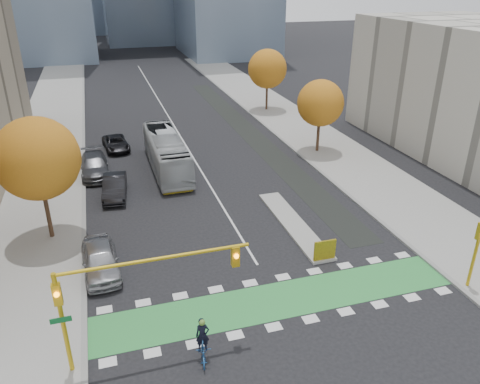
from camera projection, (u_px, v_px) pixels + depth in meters
ground at (289, 318)px, 23.82m from camera, size 300.00×300.00×0.00m
sidewalk_west at (38, 191)px, 37.55m from camera, size 7.00×120.00×0.15m
sidewalk_east at (340, 156)px, 44.69m from camera, size 7.00×120.00×0.15m
curb_west at (84, 186)px, 38.48m from camera, size 0.30×120.00×0.16m
curb_east at (307, 160)px, 43.76m from camera, size 0.30×120.00×0.16m
bike_crossing at (279, 300)px, 25.12m from camera, size 20.00×3.00×0.01m
centre_line at (167, 114)px, 58.48m from camera, size 0.15×70.00×0.01m
bike_lane_paint at (248, 132)px, 51.80m from camera, size 2.50×50.00×0.01m
median_island at (293, 224)px, 32.64m from camera, size 1.60×10.00×0.16m
hazard_board at (325, 250)px, 28.18m from camera, size 1.40×0.12×1.30m
tree_west at (37, 159)px, 28.67m from camera, size 5.20×5.20×8.22m
tree_east_near at (320, 103)px, 44.00m from camera, size 4.40×4.40×7.08m
tree_east_far at (267, 69)px, 57.83m from camera, size 4.80×4.80×7.65m
traffic_signal_west at (123, 286)px, 19.58m from camera, size 8.53×0.56×5.20m
traffic_signal_east at (477, 245)px, 25.00m from camera, size 0.35×0.43×4.10m
cyclist at (203, 345)px, 21.04m from camera, size 0.95×1.98×2.19m
bus at (167, 152)px, 41.26m from camera, size 2.76×11.55×3.21m
parked_car_a at (100, 260)px, 27.15m from camera, size 2.33×5.14×1.71m
parked_car_b at (115, 187)px, 36.52m from camera, size 2.18×5.03×1.61m
parked_car_c at (95, 166)px, 40.47m from camera, size 2.51×5.86×1.68m
parked_car_d at (116, 143)px, 46.37m from camera, size 2.70×4.98×1.33m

